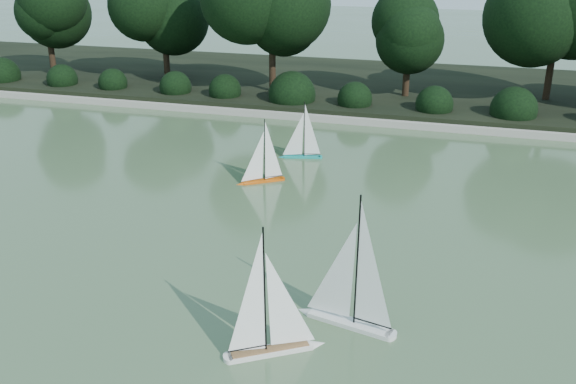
% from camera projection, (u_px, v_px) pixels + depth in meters
% --- Properties ---
extents(ground, '(80.00, 80.00, 0.00)m').
position_uv_depth(ground, '(243.00, 283.00, 9.36)').
color(ground, '#3B5231').
rests_on(ground, ground).
extents(pond_coping, '(40.00, 0.35, 0.18)m').
position_uv_depth(pond_coping, '(357.00, 120.00, 17.35)').
color(pond_coping, gray).
rests_on(pond_coping, ground).
extents(far_bank, '(40.00, 8.00, 0.30)m').
position_uv_depth(far_bank, '(380.00, 87.00, 20.90)').
color(far_bank, black).
rests_on(far_bank, ground).
extents(tree_line, '(26.31, 3.93, 4.39)m').
position_uv_depth(tree_line, '(419.00, 15.00, 18.26)').
color(tree_line, black).
rests_on(tree_line, ground).
extents(shrub_hedge, '(29.10, 1.10, 1.10)m').
position_uv_depth(shrub_hedge, '(363.00, 100.00, 18.02)').
color(shrub_hedge, black).
rests_on(shrub_hedge, ground).
extents(sailboat_white_a, '(1.42, 0.54, 1.94)m').
position_uv_depth(sailboat_white_a, '(343.00, 302.00, 8.30)').
color(sailboat_white_a, silver).
rests_on(sailboat_white_a, ground).
extents(sailboat_white_b, '(1.17, 0.84, 1.77)m').
position_uv_depth(sailboat_white_b, '(278.00, 332.00, 7.73)').
color(sailboat_white_b, silver).
rests_on(sailboat_white_b, ground).
extents(sailboat_orange, '(0.93, 0.71, 1.44)m').
position_uv_depth(sailboat_orange, '(259.00, 172.00, 13.14)').
color(sailboat_orange, '#CF500B').
rests_on(sailboat_orange, ground).
extents(sailboat_teal, '(1.02, 0.39, 1.40)m').
position_uv_depth(sailboat_teal, '(299.00, 148.00, 14.63)').
color(sailboat_teal, teal).
rests_on(sailboat_teal, ground).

